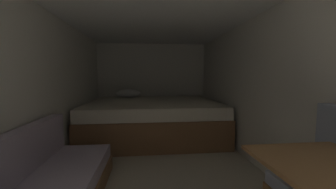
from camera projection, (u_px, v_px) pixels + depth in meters
ground_plane at (158, 172)px, 2.51m from camera, size 7.14×7.14×0.00m
wall_back at (152, 84)px, 4.99m from camera, size 2.75×0.05×2.01m
wall_left at (40, 94)px, 2.27m from camera, size 0.05×5.14×2.01m
wall_right at (262, 92)px, 2.56m from camera, size 0.05×5.14×2.01m
ceiling_slab at (157, 6)px, 2.32m from camera, size 2.75×5.14×0.05m
bed at (153, 119)px, 4.00m from camera, size 2.53×1.98×0.91m
dinette_table at (326, 177)px, 1.14m from camera, size 0.75×0.58×0.73m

